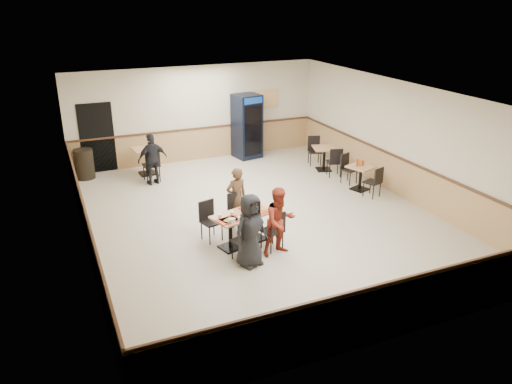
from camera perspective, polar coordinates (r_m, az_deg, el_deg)
name	(u,v)px	position (r m, az deg, el deg)	size (l,w,h in m)	color
ground	(260,217)	(12.09, 0.44, -2.91)	(10.00, 10.00, 0.00)	beige
room_shell	(280,156)	(14.74, 2.80, 4.08)	(10.00, 10.00, 10.00)	silver
main_table	(243,224)	(10.67, -1.50, -3.64)	(1.46, 0.99, 0.71)	black
main_chairs	(241,225)	(10.65, -1.70, -3.82)	(1.55, 1.81, 0.90)	black
diner_woman_left	(250,230)	(9.73, -0.65, -4.42)	(0.74, 0.48, 1.51)	black
diner_woman_right	(280,221)	(10.18, 2.73, -3.37)	(0.71, 0.55, 1.45)	maroon
diner_man_opposite	(236,197)	(11.40, -2.25, -0.62)	(0.52, 0.34, 1.43)	#523723
lone_diner	(153,159)	(14.27, -11.74, 3.70)	(0.86, 0.36, 1.47)	black
tabletop_clutter	(242,214)	(10.48, -1.61, -2.56)	(1.28, 0.81, 0.12)	red
side_table_near	(361,174)	(13.93, 11.87, 2.02)	(0.82, 0.82, 0.68)	black
side_table_near_chair_south	(372,181)	(13.52, 13.16, 1.20)	(0.40, 0.40, 0.87)	black
side_table_near_chair_north	(349,169)	(14.36, 10.63, 2.62)	(0.40, 0.40, 0.87)	black
side_table_far	(324,155)	(15.33, 7.81, 4.20)	(0.84, 0.84, 0.72)	black
side_table_far_chair_south	(334,161)	(14.87, 8.93, 3.49)	(0.42, 0.42, 0.91)	black
side_table_far_chair_north	(315,151)	(15.81, 6.74, 4.71)	(0.42, 0.42, 0.91)	black
condiment_caddy	(359,163)	(13.85, 11.74, 3.30)	(0.23, 0.06, 0.20)	#B7290D
back_table	(146,157)	(15.18, -12.41, 3.91)	(0.79, 0.79, 0.79)	black
back_table_chair_lone	(151,164)	(14.59, -11.90, 3.13)	(0.47, 0.47, 1.01)	black
pepsi_cooler	(247,126)	(16.33, -1.04, 7.52)	(0.90, 0.90, 2.07)	black
trash_bin	(84,164)	(15.34, -19.03, 3.03)	(0.55, 0.55, 0.87)	black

